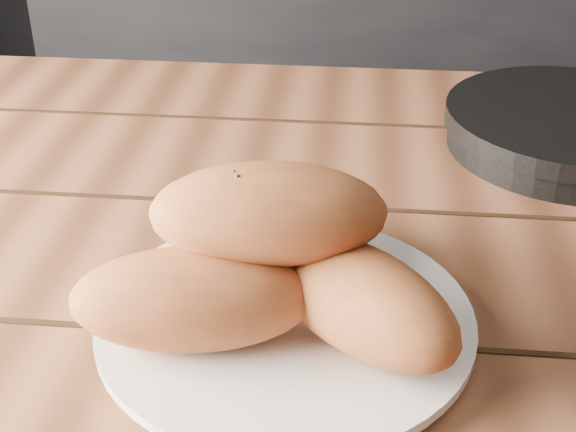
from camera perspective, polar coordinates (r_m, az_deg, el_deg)
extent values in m
cube|color=#945737|center=(0.71, 16.04, -5.51)|extent=(1.43, 0.99, 0.04)
cylinder|color=brown|center=(1.31, -18.83, -8.06)|extent=(0.07, 0.07, 0.71)
cylinder|color=white|center=(0.61, -0.19, -7.80)|extent=(0.26, 0.26, 0.01)
cylinder|color=white|center=(0.60, -0.19, -7.20)|extent=(0.28, 0.28, 0.01)
ellipsoid|color=#AE5C30|center=(0.56, -6.79, -5.88)|extent=(0.18, 0.10, 0.07)
ellipsoid|color=#AE5C30|center=(0.56, 5.17, -5.92)|extent=(0.17, 0.17, 0.07)
ellipsoid|color=#AE5C30|center=(0.63, -0.14, -0.93)|extent=(0.13, 0.18, 0.07)
ellipsoid|color=#AE5C30|center=(0.55, -1.40, 0.16)|extent=(0.17, 0.09, 0.07)
cylinder|color=black|center=(0.93, 19.58, 5.40)|extent=(0.27, 0.27, 0.03)
cylinder|color=black|center=(0.93, 19.80, 6.52)|extent=(0.28, 0.28, 0.02)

